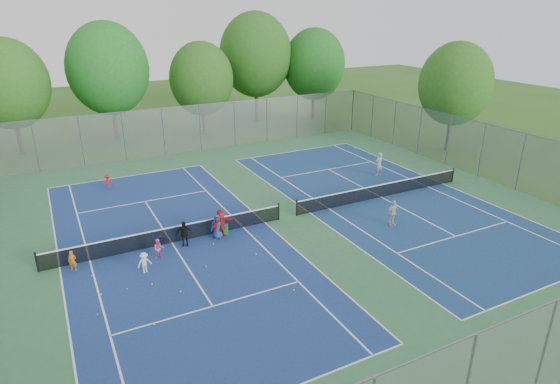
{
  "coord_description": "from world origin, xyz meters",
  "views": [
    {
      "loc": [
        -12.04,
        -22.29,
        11.66
      ],
      "look_at": [
        0.0,
        1.0,
        1.3
      ],
      "focal_mm": 30.0,
      "sensor_mm": 36.0,
      "label": 1
    }
  ],
  "objects_px": {
    "net_left": "(171,235)",
    "net_right": "(382,191)",
    "ball_hopper": "(226,230)",
    "ball_crate": "(162,238)",
    "instructor": "(379,164)"
  },
  "relations": [
    {
      "from": "net_left",
      "to": "ball_crate",
      "type": "relative_size",
      "value": 42.08
    },
    {
      "from": "net_right",
      "to": "ball_crate",
      "type": "relative_size",
      "value": 42.08
    },
    {
      "from": "instructor",
      "to": "net_right",
      "type": "bearing_deg",
      "value": 46.22
    },
    {
      "from": "net_right",
      "to": "instructor",
      "type": "xyz_separation_m",
      "value": [
        2.55,
        3.55,
        0.43
      ]
    },
    {
      "from": "net_right",
      "to": "ball_hopper",
      "type": "bearing_deg",
      "value": -178.25
    },
    {
      "from": "ball_crate",
      "to": "ball_hopper",
      "type": "bearing_deg",
      "value": -14.85
    },
    {
      "from": "ball_crate",
      "to": "instructor",
      "type": "bearing_deg",
      "value": 10.06
    },
    {
      "from": "net_left",
      "to": "net_right",
      "type": "height_order",
      "value": "same"
    },
    {
      "from": "net_right",
      "to": "instructor",
      "type": "relative_size",
      "value": 7.24
    },
    {
      "from": "ball_crate",
      "to": "net_right",
      "type": "bearing_deg",
      "value": -2.16
    },
    {
      "from": "ball_hopper",
      "to": "ball_crate",
      "type": "bearing_deg",
      "value": 165.15
    },
    {
      "from": "net_right",
      "to": "ball_crate",
      "type": "distance_m",
      "value": 14.4
    },
    {
      "from": "net_left",
      "to": "ball_hopper",
      "type": "distance_m",
      "value": 2.96
    },
    {
      "from": "ball_hopper",
      "to": "net_left",
      "type": "bearing_deg",
      "value": 173.45
    },
    {
      "from": "net_left",
      "to": "ball_hopper",
      "type": "xyz_separation_m",
      "value": [
        2.93,
        -0.34,
        -0.17
      ]
    }
  ]
}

